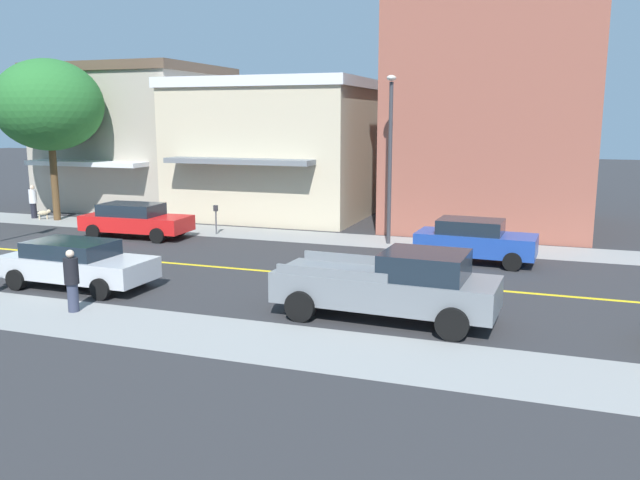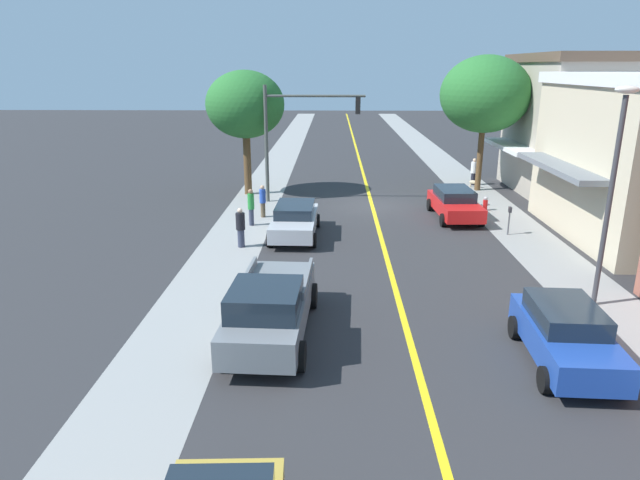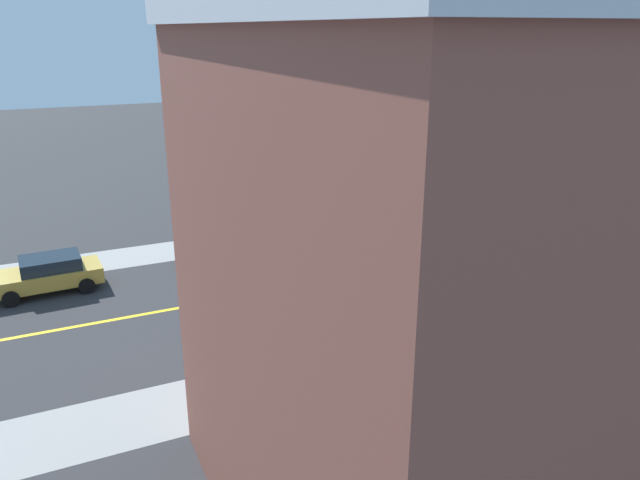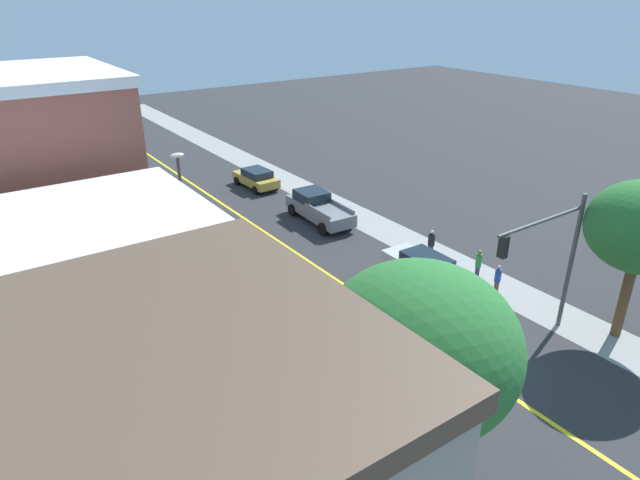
% 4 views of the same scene
% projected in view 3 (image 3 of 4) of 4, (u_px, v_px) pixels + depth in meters
% --- Properties ---
extents(ground_plane, '(140.00, 140.00, 0.00)m').
position_uv_depth(ground_plane, '(563.00, 238.00, 31.41)').
color(ground_plane, '#2D2D30').
extents(sidewalk_right, '(2.75, 126.00, 0.01)m').
position_uv_depth(sidewalk_right, '(481.00, 207.00, 37.02)').
color(sidewalk_right, gray).
rests_on(sidewalk_right, ground).
extents(road_centerline_stripe, '(0.20, 126.00, 0.00)m').
position_uv_depth(road_centerline_stripe, '(563.00, 238.00, 31.41)').
color(road_centerline_stripe, yellow).
rests_on(road_centerline_stripe, ground).
extents(corner_shop_building, '(10.33, 9.28, 10.76)m').
position_uv_depth(corner_shop_building, '(462.00, 291.00, 11.84)').
color(corner_shop_building, '#935142').
rests_on(corner_shop_building, ground).
extents(street_tree_left_near, '(4.52, 4.52, 7.18)m').
position_uv_depth(street_tree_left_near, '(519.00, 115.00, 37.08)').
color(street_tree_left_near, brown).
rests_on(street_tree_left_near, ground).
extents(parking_meter, '(0.12, 0.18, 1.31)m').
position_uv_depth(parking_meter, '(575.00, 280.00, 24.00)').
color(parking_meter, '#4C4C51').
rests_on(parking_meter, ground).
extents(traffic_light_mast, '(5.51, 0.32, 6.40)m').
position_uv_depth(traffic_light_mast, '(529.00, 141.00, 33.98)').
color(traffic_light_mast, '#474C47').
rests_on(traffic_light_mast, ground).
extents(street_lamp, '(0.70, 0.36, 6.83)m').
position_uv_depth(street_lamp, '(416.00, 228.00, 19.45)').
color(street_lamp, '#38383D').
rests_on(street_lamp, ground).
extents(red_sedan_left_curb, '(2.21, 4.79, 1.48)m').
position_uv_depth(red_sedan_left_curb, '(592.00, 256.00, 26.79)').
color(red_sedan_left_curb, red).
rests_on(red_sedan_left_curb, ground).
extents(silver_sedan_right_curb, '(2.18, 4.78, 1.44)m').
position_uv_depth(silver_sedan_right_curb, '(425.00, 218.00, 32.18)').
color(silver_sedan_right_curb, '#B7BABF').
rests_on(silver_sedan_right_curb, ground).
extents(gold_sedan_right_curb, '(2.20, 4.29, 1.48)m').
position_uv_depth(gold_sedan_right_curb, '(48.00, 274.00, 24.88)').
color(gold_sedan_right_curb, '#B29338').
rests_on(gold_sedan_right_curb, ground).
extents(blue_sedan_left_curb, '(2.15, 4.28, 1.56)m').
position_uv_depth(blue_sedan_left_curb, '(280.00, 315.00, 21.18)').
color(blue_sedan_left_curb, '#1E429E').
rests_on(blue_sedan_left_curb, ground).
extents(grey_pickup_truck, '(2.47, 5.80, 1.85)m').
position_uv_depth(grey_pickup_truck, '(244.00, 241.00, 28.22)').
color(grey_pickup_truck, slate).
rests_on(grey_pickup_truck, ground).
extents(pedestrian_black_shirt, '(0.39, 0.39, 1.70)m').
position_uv_depth(pedestrian_black_shirt, '(377.00, 209.00, 33.35)').
color(pedestrian_black_shirt, '#33384C').
rests_on(pedestrian_black_shirt, ground).
extents(pedestrian_blue_shirt, '(0.32, 0.32, 1.65)m').
position_uv_depth(pedestrian_blue_shirt, '(456.00, 200.00, 35.04)').
color(pedestrian_blue_shirt, brown).
rests_on(pedestrian_blue_shirt, ground).
extents(pedestrian_green_shirt, '(0.31, 0.31, 1.78)m').
position_uv_depth(pedestrian_green_shirt, '(429.00, 201.00, 34.70)').
color(pedestrian_green_shirt, '#33384C').
rests_on(pedestrian_green_shirt, ground).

